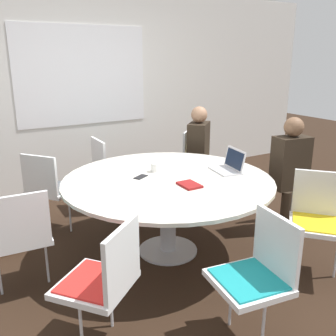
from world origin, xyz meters
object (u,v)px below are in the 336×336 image
(chair_4, at_px, (20,232))
(spiral_notebook, at_px, (189,185))
(handbag, at_px, (6,239))
(chair_6, at_px, (258,270))
(chair_0, at_px, (302,178))
(chair_7, at_px, (317,214))
(chair_2, at_px, (109,167))
(chair_5, at_px, (104,276))
(chair_1, at_px, (197,157))
(chair_3, at_px, (49,185))
(person_0, at_px, (291,166))
(coffee_cup, at_px, (155,167))
(person_1, at_px, (200,147))
(cell_phone, at_px, (141,177))
(laptop, at_px, (229,166))

(chair_4, relative_size, spiral_notebook, 4.12)
(handbag, bearing_deg, chair_6, -59.26)
(chair_0, relative_size, chair_7, 1.00)
(chair_2, distance_m, chair_5, 2.36)
(chair_1, relative_size, chair_3, 1.00)
(chair_2, bearing_deg, person_0, 42.75)
(coffee_cup, bearing_deg, person_1, 33.84)
(chair_1, bearing_deg, chair_4, -17.96)
(chair_4, bearing_deg, chair_1, 28.32)
(chair_3, distance_m, chair_6, 2.41)
(chair_3, relative_size, cell_phone, 5.57)
(chair_2, bearing_deg, chair_6, -0.74)
(chair_3, height_order, chair_7, same)
(chair_4, height_order, chair_5, same)
(chair_5, relative_size, person_1, 0.71)
(coffee_cup, xyz_separation_m, handbag, (-1.35, 0.51, -0.64))
(chair_7, height_order, laptop, laptop)
(chair_2, bearing_deg, spiral_notebook, 4.58)
(chair_4, height_order, cell_phone, chair_4)
(chair_3, bearing_deg, laptop, 15.87)
(chair_3, height_order, person_1, person_1)
(spiral_notebook, distance_m, cell_phone, 0.50)
(chair_0, bearing_deg, laptop, 4.01)
(person_0, relative_size, cell_phone, 7.81)
(chair_2, xyz_separation_m, chair_4, (-1.25, -1.30, 0.00))
(chair_5, height_order, chair_7, same)
(chair_5, bearing_deg, chair_2, 28.13)
(chair_0, relative_size, chair_5, 1.00)
(handbag, bearing_deg, laptop, -23.74)
(chair_1, height_order, spiral_notebook, chair_1)
(chair_5, relative_size, chair_7, 1.00)
(chair_3, distance_m, chair_7, 2.61)
(chair_0, bearing_deg, chair_3, -16.54)
(chair_3, bearing_deg, cell_phone, 0.39)
(chair_1, height_order, chair_6, same)
(chair_4, relative_size, cell_phone, 5.57)
(chair_0, height_order, chair_3, same)
(laptop, bearing_deg, chair_3, -117.17)
(person_0, xyz_separation_m, spiral_notebook, (-1.29, -0.03, 0.03))
(chair_2, relative_size, coffee_cup, 10.28)
(chair_0, distance_m, chair_5, 2.65)
(chair_1, distance_m, chair_5, 2.91)
(laptop, distance_m, cell_phone, 0.87)
(coffee_cup, bearing_deg, chair_5, -131.12)
(chair_0, bearing_deg, chair_4, 5.50)
(chair_1, height_order, chair_2, same)
(person_1, height_order, laptop, person_1)
(laptop, distance_m, handbag, 2.25)
(chair_3, height_order, spiral_notebook, chair_3)
(chair_0, xyz_separation_m, spiral_notebook, (-1.54, -0.07, 0.22))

